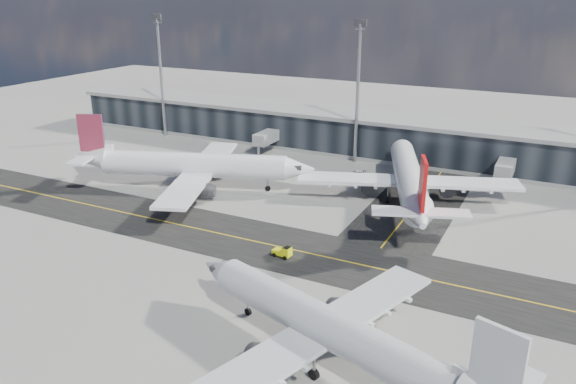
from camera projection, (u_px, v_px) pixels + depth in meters
name	position (u px, v px, depth m)	size (l,w,h in m)	color
ground	(235.00, 251.00, 78.36)	(300.00, 300.00, 0.00)	gray
taxiway_lanes	(294.00, 228.00, 85.71)	(180.00, 63.00, 0.03)	black
terminal_concourse	(367.00, 136.00, 123.04)	(152.00, 19.80, 8.80)	black
floodlight_masts	(358.00, 88.00, 113.30)	(102.50, 0.70, 28.90)	gray
airliner_af	(191.00, 165.00, 101.51)	(43.49, 37.58, 13.28)	white
airliner_redtail	(409.00, 179.00, 94.47)	(37.31, 43.19, 13.18)	white
airliner_near	(332.00, 330.00, 53.60)	(38.15, 32.91, 11.56)	silver
baggage_tug	(284.00, 252.00, 76.19)	(2.78, 1.64, 1.65)	#E8F20C
service_van	(359.00, 175.00, 107.72)	(2.54, 5.51, 1.53)	white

